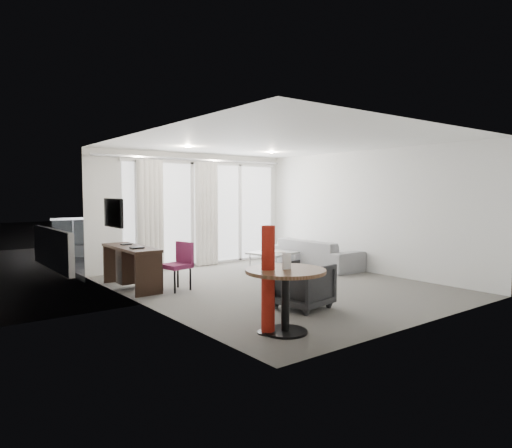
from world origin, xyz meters
TOP-DOWN VIEW (x-y plane):
  - floor at (0.00, 0.00)m, footprint 5.00×6.00m
  - ceiling at (0.00, 0.00)m, footprint 5.00×6.00m
  - wall_left at (-2.50, 0.00)m, footprint 0.00×6.00m
  - wall_right at (2.50, 0.00)m, footprint 0.00×6.00m
  - wall_front at (0.00, -3.00)m, footprint 5.00×0.00m
  - window_panel at (0.30, 2.98)m, footprint 4.00×0.02m
  - window_frame at (0.30, 2.97)m, footprint 4.10×0.06m
  - curtain_left at (-1.15, 2.82)m, footprint 0.60×0.20m
  - curtain_right at (0.25, 2.82)m, footprint 0.60×0.20m
  - curtain_track at (0.00, 2.82)m, footprint 4.80×0.04m
  - downlight_a at (-0.90, 1.60)m, footprint 0.12×0.12m
  - downlight_b at (1.20, 1.60)m, footprint 0.12×0.12m
  - desk at (-2.17, 1.41)m, footprint 0.50×1.59m
  - tv at (-2.46, 1.45)m, footprint 0.05×0.80m
  - desk_chair at (-1.61, 0.77)m, footprint 0.53×0.51m
  - round_table at (-1.69, -2.20)m, footprint 1.04×1.04m
  - menu_card at (-1.69, -2.21)m, footprint 0.11×0.05m
  - red_lamp at (-1.87, -2.08)m, footprint 0.30×0.30m
  - tub_armchair at (-0.71, -1.46)m, footprint 0.86×0.84m
  - coffee_table at (1.08, 1.41)m, footprint 1.04×1.04m
  - remote at (1.02, 1.35)m, footprint 0.08×0.17m
  - magazine at (1.16, 1.30)m, footprint 0.31×0.35m
  - sofa at (2.05, 1.04)m, footprint 0.86×2.19m
  - terrace_slab at (0.30, 4.50)m, footprint 5.60×3.00m
  - rattan_chair_a at (1.25, 4.87)m, footprint 0.56×0.56m
  - rattan_chair_b at (1.92, 4.62)m, footprint 0.69×0.69m
  - rattan_table at (1.50, 4.11)m, footprint 0.57×0.57m
  - balustrade at (0.30, 5.95)m, footprint 5.50×0.06m

SIDE VIEW (x-z plane):
  - terrace_slab at x=0.30m, z-range -0.12..0.00m
  - floor at x=0.00m, z-range 0.00..0.00m
  - coffee_table at x=1.08m, z-range 0.00..0.39m
  - rattan_table at x=1.50m, z-range 0.00..0.44m
  - sofa at x=2.05m, z-range 0.00..0.64m
  - tub_armchair at x=-0.71m, z-range 0.00..0.68m
  - remote at x=1.02m, z-range 0.35..0.37m
  - magazine at x=1.16m, z-range 0.35..0.37m
  - desk at x=-2.17m, z-range 0.00..0.74m
  - round_table at x=-1.69m, z-range 0.00..0.78m
  - rattan_chair_a at x=1.25m, z-range 0.00..0.78m
  - desk_chair at x=-1.61m, z-range 0.00..0.84m
  - rattan_chair_b at x=1.92m, z-range 0.00..0.88m
  - balustrade at x=0.30m, z-range -0.02..1.02m
  - red_lamp at x=-1.87m, z-range 0.00..1.31m
  - menu_card at x=-1.69m, z-range 0.62..0.82m
  - window_panel at x=0.30m, z-range 0.01..2.39m
  - curtain_left at x=-1.15m, z-range 0.01..2.39m
  - curtain_right at x=0.25m, z-range 0.01..2.39m
  - window_frame at x=0.30m, z-range -0.02..2.42m
  - wall_left at x=-2.50m, z-range 0.00..2.60m
  - wall_right at x=2.50m, z-range 0.00..2.60m
  - wall_front at x=0.00m, z-range 0.00..2.60m
  - tv at x=-2.46m, z-range 1.10..1.60m
  - curtain_track at x=0.00m, z-range 2.43..2.47m
  - downlight_a at x=-0.90m, z-range 2.58..2.60m
  - downlight_b at x=1.20m, z-range 2.58..2.60m
  - ceiling at x=0.00m, z-range 2.60..2.60m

